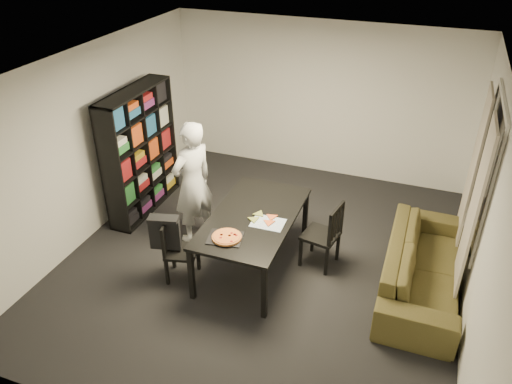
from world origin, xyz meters
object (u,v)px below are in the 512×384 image
(baking_tray, at_px, (225,238))
(sofa, at_px, (423,266))
(chair_right, at_px, (327,232))
(pepperoni_pizza, at_px, (227,237))
(dining_table, at_px, (253,220))
(person, at_px, (193,183))
(bookshelf, at_px, (140,152))
(chair_left, at_px, (175,246))

(baking_tray, bearing_deg, sofa, 20.77)
(chair_right, distance_m, pepperoni_pizza, 1.36)
(dining_table, bearing_deg, pepperoni_pizza, -101.67)
(chair_right, relative_size, pepperoni_pizza, 2.63)
(person, bearing_deg, bookshelf, -88.22)
(dining_table, xyz_separation_m, chair_left, (-0.82, -0.57, -0.22))
(dining_table, xyz_separation_m, person, (-0.98, 0.30, 0.19))
(dining_table, relative_size, sofa, 0.81)
(person, bearing_deg, baking_tray, 69.18)
(chair_right, relative_size, baking_tray, 2.30)
(chair_left, height_order, sofa, chair_left)
(pepperoni_pizza, bearing_deg, chair_left, -179.83)
(sofa, bearing_deg, baking_tray, 110.77)
(bookshelf, bearing_deg, dining_table, -20.13)
(pepperoni_pizza, bearing_deg, dining_table, 78.33)
(bookshelf, distance_m, sofa, 4.24)
(chair_right, xyz_separation_m, person, (-1.87, -0.02, 0.35))
(chair_left, bearing_deg, dining_table, -69.89)
(dining_table, bearing_deg, sofa, 7.74)
(baking_tray, height_order, pepperoni_pizza, pepperoni_pizza)
(bookshelf, xyz_separation_m, pepperoni_pizza, (1.96, -1.32, -0.16))
(dining_table, relative_size, chair_left, 2.21)
(bookshelf, height_order, person, bookshelf)
(sofa, bearing_deg, dining_table, 97.74)
(sofa, bearing_deg, bookshelf, 83.49)
(chair_left, relative_size, chair_right, 0.90)
(dining_table, height_order, sofa, dining_table)
(bookshelf, distance_m, dining_table, 2.23)
(person, height_order, pepperoni_pizza, person)
(bookshelf, bearing_deg, baking_tray, -34.31)
(person, distance_m, pepperoni_pizza, 1.23)
(sofa, bearing_deg, chair_left, 106.26)
(dining_table, xyz_separation_m, baking_tray, (-0.14, -0.56, 0.07))
(baking_tray, bearing_deg, chair_right, 40.64)
(chair_left, bearing_deg, pepperoni_pizza, -104.28)
(sofa, bearing_deg, person, 89.73)
(baking_tray, xyz_separation_m, pepperoni_pizza, (0.02, -0.00, 0.02))
(chair_left, height_order, chair_right, chair_right)
(chair_left, distance_m, pepperoni_pizza, 0.77)
(person, xyz_separation_m, sofa, (3.08, -0.01, -0.55))
(bookshelf, bearing_deg, sofa, -6.51)
(bookshelf, relative_size, chair_left, 2.30)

